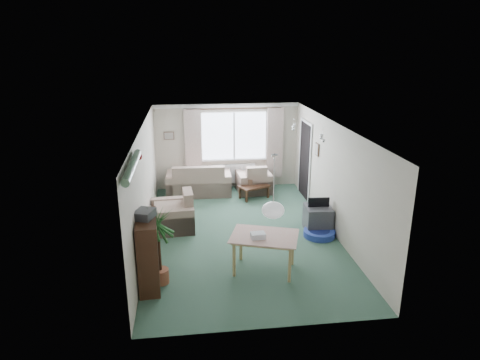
{
  "coord_description": "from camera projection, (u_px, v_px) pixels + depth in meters",
  "views": [
    {
      "loc": [
        -1.1,
        -8.46,
        4.02
      ],
      "look_at": [
        0.0,
        0.3,
        1.15
      ],
      "focal_mm": 32.0,
      "sensor_mm": 36.0,
      "label": 1
    }
  ],
  "objects": [
    {
      "name": "sofa",
      "position": [
        199.0,
        179.0,
        11.72
      ],
      "size": [
        1.77,
        0.98,
        0.87
      ],
      "primitive_type": "cube",
      "rotation": [
        0.0,
        0.0,
        3.11
      ],
      "color": "tan",
      "rests_on": "ground"
    },
    {
      "name": "bauble_cluster_b",
      "position": [
        323.0,
        135.0,
        8.58
      ],
      "size": [
        0.2,
        0.2,
        0.2
      ],
      "primitive_type": "sphere",
      "color": "silver"
    },
    {
      "name": "curtain_rod",
      "position": [
        234.0,
        109.0,
        11.65
      ],
      "size": [
        2.6,
        0.03,
        0.03
      ],
      "primitive_type": "cube",
      "color": "black"
    },
    {
      "name": "tv_cube",
      "position": [
        318.0,
        218.0,
        9.47
      ],
      "size": [
        0.6,
        0.65,
        0.56
      ],
      "primitive_type": "cube",
      "rotation": [
        0.0,
        0.0,
        -0.06
      ],
      "color": "#303034",
      "rests_on": "ground"
    },
    {
      "name": "dining_table",
      "position": [
        264.0,
        253.0,
        7.78
      ],
      "size": [
        1.26,
        1.03,
        0.68
      ],
      "primitive_type": "cube",
      "rotation": [
        0.0,
        0.0,
        -0.32
      ],
      "color": "tan",
      "rests_on": "ground"
    },
    {
      "name": "ground",
      "position": [
        242.0,
        234.0,
        9.36
      ],
      "size": [
        6.5,
        6.5,
        0.0
      ],
      "primitive_type": "plane",
      "color": "#325442"
    },
    {
      "name": "tinsel_garland",
      "position": [
        132.0,
        166.0,
        6.25
      ],
      "size": [
        1.6,
        1.6,
        0.12
      ],
      "primitive_type": "cylinder",
      "color": "#196626"
    },
    {
      "name": "armchair_corner",
      "position": [
        254.0,
        178.0,
        11.88
      ],
      "size": [
        0.95,
        0.91,
        0.81
      ],
      "primitive_type": "cube",
      "rotation": [
        0.0,
        0.0,
        3.2
      ],
      "color": "#C1AB92",
      "rests_on": "ground"
    },
    {
      "name": "window",
      "position": [
        234.0,
        136.0,
        11.96
      ],
      "size": [
        1.8,
        0.03,
        1.3
      ],
      "primitive_type": "cube",
      "color": "white"
    },
    {
      "name": "radiator",
      "position": [
        234.0,
        174.0,
        12.27
      ],
      "size": [
        1.2,
        0.1,
        0.55
      ],
      "primitive_type": "cube",
      "color": "white"
    },
    {
      "name": "curtain_left",
      "position": [
        193.0,
        146.0,
        11.8
      ],
      "size": [
        0.45,
        0.08,
        2.0
      ],
      "primitive_type": "cube",
      "color": "beige"
    },
    {
      "name": "bookshelf",
      "position": [
        148.0,
        251.0,
        7.26
      ],
      "size": [
        0.41,
        1.04,
        1.24
      ],
      "primitive_type": "cube",
      "rotation": [
        0.0,
        0.0,
        0.07
      ],
      "color": "black",
      "rests_on": "ground"
    },
    {
      "name": "photo_frame",
      "position": [
        250.0,
        182.0,
        11.4
      ],
      "size": [
        0.12,
        0.06,
        0.16
      ],
      "primitive_type": "cube",
      "rotation": [
        0.0,
        0.0,
        -0.31
      ],
      "color": "brown",
      "rests_on": "coffee_table"
    },
    {
      "name": "wall_picture_right",
      "position": [
        317.0,
        149.0,
        10.24
      ],
      "size": [
        0.03,
        0.24,
        0.3
      ],
      "primitive_type": "cube",
      "color": "brown"
    },
    {
      "name": "curtain_right",
      "position": [
        275.0,
        143.0,
        12.08
      ],
      "size": [
        0.45,
        0.08,
        2.0
      ],
      "primitive_type": "cube",
      "color": "beige"
    },
    {
      "name": "armchair_left",
      "position": [
        172.0,
        210.0,
        9.52
      ],
      "size": [
        0.98,
        1.03,
        0.87
      ],
      "primitive_type": "cube",
      "rotation": [
        0.0,
        0.0,
        -1.5
      ],
      "color": "beige",
      "rests_on": "ground"
    },
    {
      "name": "gift_box",
      "position": [
        258.0,
        236.0,
        7.56
      ],
      "size": [
        0.26,
        0.2,
        0.12
      ],
      "primitive_type": "cube",
      "rotation": [
        0.0,
        0.0,
        0.07
      ],
      "color": "white",
      "rests_on": "dining_table"
    },
    {
      "name": "pet_bed",
      "position": [
        319.0,
        233.0,
        9.23
      ],
      "size": [
        0.71,
        0.71,
        0.14
      ],
      "primitive_type": "cylinder",
      "rotation": [
        0.0,
        0.0,
        -0.04
      ],
      "color": "navy",
      "rests_on": "ground"
    },
    {
      "name": "wall_picture_back",
      "position": [
        169.0,
        136.0,
        11.73
      ],
      "size": [
        0.28,
        0.03,
        0.22
      ],
      "primitive_type": "cube",
      "color": "brown"
    },
    {
      "name": "coffee_table",
      "position": [
        254.0,
        192.0,
        11.46
      ],
      "size": [
        0.9,
        0.72,
        0.35
      ],
      "primitive_type": "cube",
      "rotation": [
        0.0,
        0.0,
        0.42
      ],
      "color": "black",
      "rests_on": "ground"
    },
    {
      "name": "bauble_cluster_a",
      "position": [
        294.0,
        125.0,
        9.67
      ],
      "size": [
        0.2,
        0.2,
        0.2
      ],
      "primitive_type": "sphere",
      "color": "silver"
    },
    {
      "name": "hifi_box",
      "position": [
        145.0,
        214.0,
        7.03
      ],
      "size": [
        0.39,
        0.43,
        0.14
      ],
      "primitive_type": "cube",
      "rotation": [
        0.0,
        0.0,
        -0.36
      ],
      "color": "#333438",
      "rests_on": "bookshelf"
    },
    {
      "name": "houseplant",
      "position": [
        159.0,
        247.0,
        7.27
      ],
      "size": [
        0.65,
        0.65,
        1.39
      ],
      "primitive_type": "cylinder",
      "rotation": [
        0.0,
        0.0,
        -0.1
      ],
      "color": "#256321",
      "rests_on": "ground"
    },
    {
      "name": "doorway",
      "position": [
        305.0,
        161.0,
        11.36
      ],
      "size": [
        0.03,
        0.95,
        2.0
      ],
      "primitive_type": "cube",
      "color": "black"
    },
    {
      "name": "pendant_lamp",
      "position": [
        273.0,
        210.0,
        6.75
      ],
      "size": [
        0.36,
        0.36,
        0.36
      ],
      "primitive_type": "sphere",
      "color": "white"
    }
  ]
}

